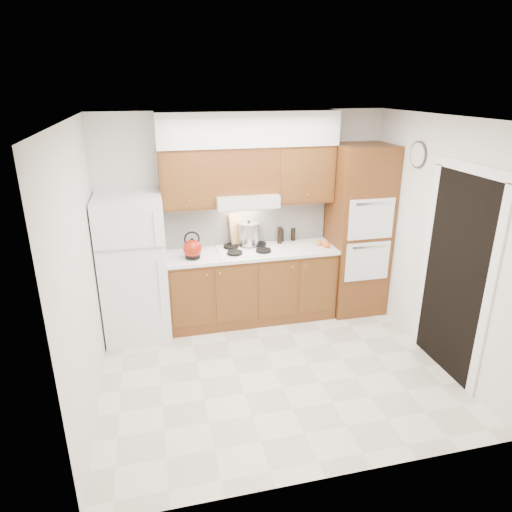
{
  "coord_description": "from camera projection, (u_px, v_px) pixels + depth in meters",
  "views": [
    {
      "loc": [
        -1.16,
        -4.01,
        2.88
      ],
      "look_at": [
        -0.09,
        0.45,
        1.15
      ],
      "focal_mm": 32.0,
      "sensor_mm": 36.0,
      "label": 1
    }
  ],
  "objects": [
    {
      "name": "condiment_a",
      "position": [
        280.0,
        235.0,
        5.9
      ],
      "size": [
        0.08,
        0.08,
        0.22
      ],
      "primitive_type": "cylinder",
      "rotation": [
        0.0,
        0.0,
        -0.39
      ],
      "color": "black",
      "rests_on": "countertop"
    },
    {
      "name": "countertop",
      "position": [
        251.0,
        252.0,
        5.69
      ],
      "size": [
        2.13,
        0.62,
        0.04
      ],
      "primitive_type": "cube",
      "color": "white",
      "rests_on": "base_cabinets"
    },
    {
      "name": "oven_cabinet",
      "position": [
        358.0,
        231.0,
        5.92
      ],
      "size": [
        0.7,
        0.65,
        2.2
      ],
      "primitive_type": "cube",
      "color": "brown",
      "rests_on": "floor"
    },
    {
      "name": "cooktop",
      "position": [
        247.0,
        250.0,
        5.68
      ],
      "size": [
        0.74,
        0.5,
        0.01
      ],
      "primitive_type": "cube",
      "color": "white",
      "rests_on": "countertop"
    },
    {
      "name": "orange_near",
      "position": [
        327.0,
        245.0,
        5.76
      ],
      "size": [
        0.11,
        0.11,
        0.08
      ],
      "primitive_type": "sphere",
      "rotation": [
        0.0,
        0.0,
        0.33
      ],
      "color": "#FF580D",
      "rests_on": "countertop"
    },
    {
      "name": "cutting_board",
      "position": [
        241.0,
        230.0,
        5.83
      ],
      "size": [
        0.34,
        0.22,
        0.43
      ],
      "primitive_type": "cube",
      "rotation": [
        -0.21,
        0.0,
        0.36
      ],
      "color": "tan",
      "rests_on": "countertop"
    },
    {
      "name": "orange_far",
      "position": [
        320.0,
        243.0,
        5.85
      ],
      "size": [
        0.08,
        0.08,
        0.07
      ],
      "primitive_type": "sphere",
      "rotation": [
        0.0,
        0.0,
        -0.11
      ],
      "color": "#FF980D",
      "rests_on": "countertop"
    },
    {
      "name": "kettle",
      "position": [
        192.0,
        249.0,
        5.39
      ],
      "size": [
        0.28,
        0.28,
        0.22
      ],
      "primitive_type": "sphere",
      "rotation": [
        0.0,
        0.0,
        -0.33
      ],
      "color": "#97190B",
      "rests_on": "countertop"
    },
    {
      "name": "base_cabinets",
      "position": [
        251.0,
        286.0,
        5.86
      ],
      "size": [
        2.11,
        0.6,
        0.9
      ],
      "primitive_type": "cube",
      "color": "brown",
      "rests_on": "floor"
    },
    {
      "name": "wall_back",
      "position": [
        244.0,
        216.0,
        5.83
      ],
      "size": [
        3.6,
        0.02,
        2.6
      ],
      "primitive_type": "cube",
      "color": "silver",
      "rests_on": "floor"
    },
    {
      "name": "condiment_b",
      "position": [
        282.0,
        235.0,
        5.99
      ],
      "size": [
        0.06,
        0.06,
        0.17
      ],
      "primitive_type": "cylinder",
      "rotation": [
        0.0,
        0.0,
        0.15
      ],
      "color": "black",
      "rests_on": "countertop"
    },
    {
      "name": "soffit",
      "position": [
        248.0,
        129.0,
        5.28
      ],
      "size": [
        2.13,
        0.36,
        0.4
      ],
      "primitive_type": "cube",
      "color": "silver",
      "rests_on": "wall_back"
    },
    {
      "name": "wall_right",
      "position": [
        438.0,
        243.0,
        4.86
      ],
      "size": [
        0.02,
        3.0,
        2.6
      ],
      "primitive_type": "cube",
      "color": "silver",
      "rests_on": "floor"
    },
    {
      "name": "wall_left",
      "position": [
        82.0,
        273.0,
        4.07
      ],
      "size": [
        0.02,
        3.0,
        2.6
      ],
      "primitive_type": "cube",
      "color": "silver",
      "rests_on": "floor"
    },
    {
      "name": "range_hood",
      "position": [
        246.0,
        199.0,
        5.52
      ],
      "size": [
        0.75,
        0.45,
        0.15
      ],
      "primitive_type": "cube",
      "color": "silver",
      "rests_on": "wall_back"
    },
    {
      "name": "stock_pot",
      "position": [
        249.0,
        234.0,
        5.77
      ],
      "size": [
        0.29,
        0.29,
        0.28
      ],
      "primitive_type": "cylinder",
      "rotation": [
        0.0,
        0.0,
        0.08
      ],
      "color": "#B4B4B9",
      "rests_on": "cooktop"
    },
    {
      "name": "backsplash",
      "position": [
        246.0,
        222.0,
        5.85
      ],
      "size": [
        2.11,
        0.03,
        0.56
      ],
      "primitive_type": "cube",
      "color": "white",
      "rests_on": "countertop"
    },
    {
      "name": "fridge",
      "position": [
        134.0,
        268.0,
        5.35
      ],
      "size": [
        0.75,
        0.72,
        1.72
      ],
      "primitive_type": "cube",
      "color": "white",
      "rests_on": "floor"
    },
    {
      "name": "upper_cab_over_hood",
      "position": [
        244.0,
        170.0,
        5.45
      ],
      "size": [
        0.75,
        0.33,
        0.55
      ],
      "primitive_type": "cube",
      "color": "brown",
      "rests_on": "range_hood"
    },
    {
      "name": "floor",
      "position": [
        274.0,
        369.0,
        4.92
      ],
      "size": [
        3.6,
        3.6,
        0.0
      ],
      "primitive_type": "plane",
      "color": "beige",
      "rests_on": "ground"
    },
    {
      "name": "condiment_c",
      "position": [
        293.0,
        234.0,
        6.02
      ],
      "size": [
        0.06,
        0.06,
        0.17
      ],
      "primitive_type": "cylinder",
      "rotation": [
        0.0,
        0.0,
        -0.12
      ],
      "color": "black",
      "rests_on": "countertop"
    },
    {
      "name": "ceiling",
      "position": [
        278.0,
        119.0,
        4.0
      ],
      "size": [
        3.6,
        3.6,
        0.0
      ],
      "primitive_type": "plane",
      "color": "white",
      "rests_on": "wall_back"
    },
    {
      "name": "upper_cab_right",
      "position": [
        303.0,
        173.0,
        5.64
      ],
      "size": [
        0.73,
        0.33,
        0.7
      ],
      "primitive_type": "cube",
      "color": "brown",
      "rests_on": "wall_back"
    },
    {
      "name": "doorway",
      "position": [
        454.0,
        277.0,
        4.62
      ],
      "size": [
        0.02,
        0.9,
        2.1
      ],
      "primitive_type": "cube",
      "color": "black",
      "rests_on": "floor"
    },
    {
      "name": "wall_clock",
      "position": [
        418.0,
        155.0,
        5.05
      ],
      "size": [
        0.02,
        0.3,
        0.3
      ],
      "primitive_type": "cylinder",
      "rotation": [
        0.0,
        1.57,
        0.0
      ],
      "color": "#3F3833",
      "rests_on": "wall_right"
    },
    {
      "name": "upper_cab_left",
      "position": [
        187.0,
        178.0,
        5.33
      ],
      "size": [
        0.63,
        0.33,
        0.7
      ],
      "primitive_type": "cube",
      "color": "brown",
      "rests_on": "wall_back"
    }
  ]
}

